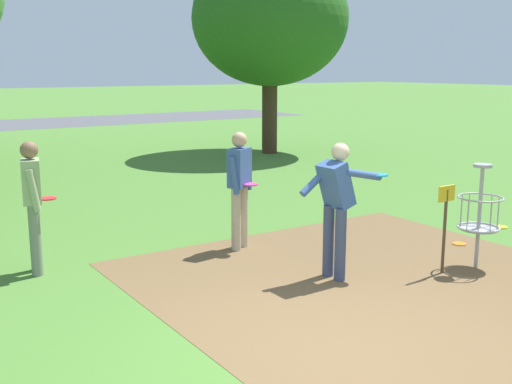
% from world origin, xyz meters
% --- Properties ---
extents(ground_plane, '(160.00, 160.00, 0.00)m').
position_xyz_m(ground_plane, '(0.00, 0.00, 0.00)').
color(ground_plane, '#47752D').
extents(dirt_tee_pad, '(5.45, 5.57, 0.01)m').
position_xyz_m(dirt_tee_pad, '(1.72, 1.17, 0.00)').
color(dirt_tee_pad, brown).
rests_on(dirt_tee_pad, ground).
extents(disc_golf_basket, '(0.98, 0.58, 1.39)m').
position_xyz_m(disc_golf_basket, '(3.16, 0.96, 0.75)').
color(disc_golf_basket, '#9E9EA3').
rests_on(disc_golf_basket, ground).
extents(player_foreground_watching, '(1.12, 0.47, 1.71)m').
position_xyz_m(player_foreground_watching, '(1.39, 1.67, 0.99)').
color(player_foreground_watching, '#384260').
rests_on(player_foreground_watching, ground).
extents(player_waiting_left, '(0.44, 0.49, 1.71)m').
position_xyz_m(player_waiting_left, '(-1.67, 3.96, 0.97)').
color(player_waiting_left, slate).
rests_on(player_waiting_left, ground).
extents(player_waiting_right, '(0.49, 0.45, 1.71)m').
position_xyz_m(player_waiting_right, '(1.10, 3.45, 0.97)').
color(player_waiting_right, tan).
rests_on(player_waiting_right, ground).
extents(frisbee_near_basket, '(0.22, 0.22, 0.02)m').
position_xyz_m(frisbee_near_basket, '(5.34, 2.06, 0.01)').
color(frisbee_near_basket, gold).
rests_on(frisbee_near_basket, ground).
extents(frisbee_mid_grass, '(0.20, 0.20, 0.02)m').
position_xyz_m(frisbee_mid_grass, '(3.94, 1.78, 0.01)').
color(frisbee_mid_grass, orange).
rests_on(frisbee_mid_grass, ground).
extents(tree_far_center, '(4.67, 4.67, 6.01)m').
position_xyz_m(tree_far_center, '(7.40, 11.73, 4.01)').
color(tree_far_center, '#422D1E').
rests_on(tree_far_center, ground).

